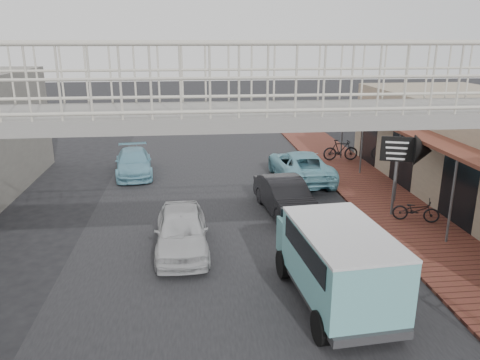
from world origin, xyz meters
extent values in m
plane|color=black|center=(0.00, 0.00, 0.00)|extent=(120.00, 120.00, 0.00)
cube|color=black|center=(0.00, 0.00, 0.01)|extent=(10.00, 60.00, 0.01)
cube|color=brown|center=(6.50, 3.00, 0.05)|extent=(3.00, 40.00, 0.10)
cube|color=brown|center=(7.70, 4.00, 2.90)|extent=(1.80, 18.00, 0.12)
cube|color=silver|center=(8.05, 7.50, 3.30)|extent=(0.08, 2.60, 0.90)
cube|color=gray|center=(0.00, -4.00, 5.12)|extent=(14.00, 2.00, 0.24)
cube|color=beige|center=(0.00, -3.05, 5.79)|extent=(14.00, 0.08, 1.10)
cube|color=beige|center=(0.00, -4.95, 5.79)|extent=(14.00, 0.08, 1.10)
imported|color=silver|center=(-1.57, 1.45, 0.68)|extent=(1.69, 4.03, 1.36)
imported|color=black|center=(2.28, 4.34, 0.67)|extent=(1.96, 4.21, 1.34)
imported|color=#6FB1C0|center=(3.80, 8.46, 0.69)|extent=(2.44, 5.05, 1.39)
imported|color=#71AEC4|center=(-4.00, 10.21, 0.60)|extent=(2.16, 4.29, 1.20)
cylinder|color=black|center=(1.26, -0.56, 0.39)|extent=(0.33, 0.80, 0.78)
cylinder|color=black|center=(2.99, -0.41, 0.39)|extent=(0.33, 0.80, 0.78)
cylinder|color=black|center=(1.51, -3.54, 0.39)|extent=(0.33, 0.80, 0.78)
cylinder|color=black|center=(3.24, -3.40, 0.39)|extent=(0.33, 0.80, 0.78)
cube|color=#70BFC2|center=(2.28, -2.31, 1.31)|extent=(2.18, 3.70, 1.50)
cube|color=#70BFC2|center=(2.11, -0.26, 1.05)|extent=(1.88, 1.15, 1.00)
cube|color=black|center=(2.28, -2.31, 1.72)|extent=(2.16, 3.04, 0.55)
cube|color=silver|center=(2.28, -2.31, 2.09)|extent=(2.20, 3.70, 0.07)
imported|color=black|center=(6.71, 2.79, 0.52)|extent=(1.68, 1.13, 0.84)
imported|color=black|center=(6.69, 11.43, 0.66)|extent=(1.87, 0.60, 1.11)
cylinder|color=#59595B|center=(6.14, 3.52, 1.54)|extent=(0.10, 0.10, 2.89)
cube|color=black|center=(6.13, 3.49, 2.59)|extent=(1.15, 0.45, 0.90)
cone|color=black|center=(6.93, 3.22, 2.59)|extent=(0.92, 1.23, 1.10)
cube|color=white|center=(6.08, 3.48, 2.54)|extent=(0.76, 0.27, 0.60)
camera|label=1|loc=(-1.17, -12.06, 6.44)|focal=35.00mm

